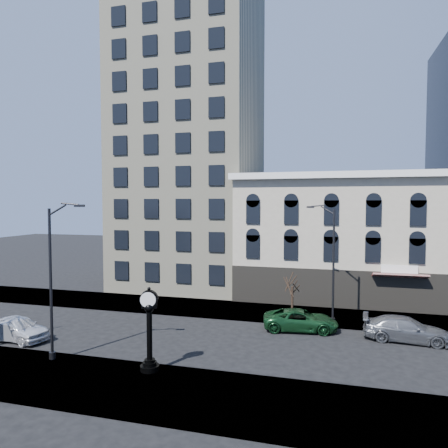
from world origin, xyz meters
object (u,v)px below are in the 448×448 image
(car_near_b, at_px, (14,331))
(street_clock, at_px, (149,333))
(car_near_a, at_px, (19,328))
(street_lamp_near, at_px, (61,239))

(car_near_b, bearing_deg, street_clock, -110.16)
(street_clock, distance_m, car_near_b, 11.85)
(street_clock, relative_size, car_near_a, 0.98)
(car_near_a, bearing_deg, street_clock, -89.67)
(car_near_a, relative_size, car_near_b, 1.13)
(street_lamp_near, bearing_deg, car_near_a, 146.04)
(car_near_a, bearing_deg, street_lamp_near, -100.91)
(street_lamp_near, xyz_separation_m, car_near_b, (-5.71, 2.23, -6.76))
(street_lamp_near, height_order, car_near_a, street_lamp_near)
(street_clock, bearing_deg, street_lamp_near, 159.39)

